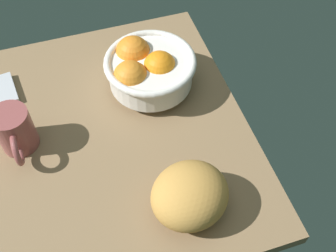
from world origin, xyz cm
name	(u,v)px	position (x,y,z in cm)	size (l,w,h in cm)	color
ground_plane	(68,148)	(0.00, 0.00, -1.50)	(75.04, 65.17, 3.00)	olive
fruit_bowl	(147,69)	(-20.27, -10.33, 5.60)	(19.89, 19.89, 10.44)	white
bread_loaf	(190,195)	(-19.10, 20.76, 4.78)	(14.20, 13.02, 9.56)	#C58E43
mug	(15,131)	(8.77, -2.70, 4.73)	(7.43, 11.88, 9.46)	#924A4A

